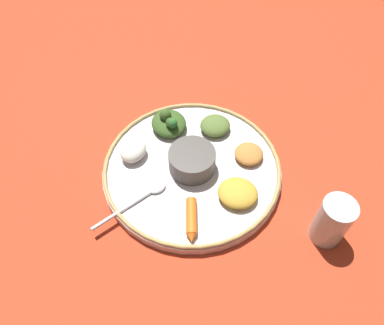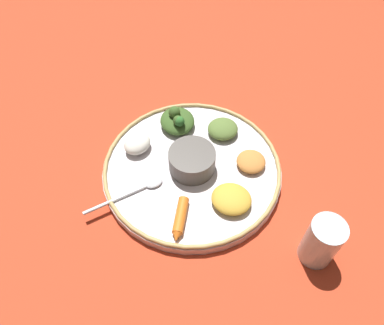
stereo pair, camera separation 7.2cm
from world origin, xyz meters
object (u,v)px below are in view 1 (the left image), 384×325
at_px(spoon, 142,198).
at_px(greens_pile, 169,123).
at_px(center_bowl, 192,160).
at_px(carrot_near_spoon, 191,220).
at_px(drinking_glass, 331,223).

relative_size(spoon, greens_pile, 1.30).
xyz_separation_m(center_bowl, greens_pile, (-0.08, -0.08, -0.01)).
xyz_separation_m(carrot_near_spoon, drinking_glass, (-0.06, 0.23, 0.01)).
height_order(center_bowl, spoon, center_bowl).
bearing_deg(greens_pile, center_bowl, 42.69).
bearing_deg(drinking_glass, greens_pile, -112.52).
distance_m(center_bowl, spoon, 0.12).
distance_m(greens_pile, carrot_near_spoon, 0.23).
bearing_deg(center_bowl, spoon, -34.67).
bearing_deg(carrot_near_spoon, spoon, -100.62).
distance_m(carrot_near_spoon, drinking_glass, 0.24).
bearing_deg(center_bowl, drinking_glass, 77.53).
relative_size(spoon, carrot_near_spoon, 1.61).
bearing_deg(spoon, drinking_glass, 96.50).
bearing_deg(carrot_near_spoon, greens_pile, -150.68).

